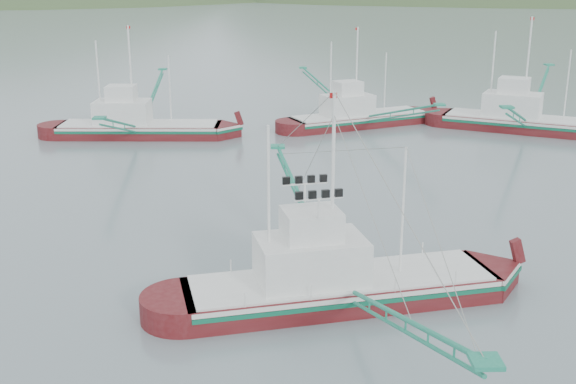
{
  "coord_description": "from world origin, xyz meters",
  "views": [
    {
      "loc": [
        -0.83,
        -32.08,
        14.98
      ],
      "look_at": [
        0.0,
        6.0,
        3.2
      ],
      "focal_mm": 45.0,
      "sensor_mm": 36.0,
      "label": 1
    }
  ],
  "objects_px": {
    "bg_boat_left": "(137,121)",
    "bg_boat_far": "(359,105)",
    "main_boat": "(338,264)",
    "bg_boat_right": "(528,107)"
  },
  "relations": [
    {
      "from": "main_boat",
      "to": "bg_boat_left",
      "type": "xyz_separation_m",
      "value": [
        -15.62,
        35.47,
        -0.43
      ]
    },
    {
      "from": "main_boat",
      "to": "bg_boat_right",
      "type": "height_order",
      "value": "bg_boat_right"
    },
    {
      "from": "main_boat",
      "to": "bg_boat_left",
      "type": "distance_m",
      "value": 38.76
    },
    {
      "from": "main_boat",
      "to": "bg_boat_left",
      "type": "relative_size",
      "value": 0.96
    },
    {
      "from": "bg_boat_far",
      "to": "bg_boat_right",
      "type": "distance_m",
      "value": 16.17
    },
    {
      "from": "main_boat",
      "to": "bg_boat_right",
      "type": "xyz_separation_m",
      "value": [
        21.53,
        37.05,
        0.46
      ]
    },
    {
      "from": "main_boat",
      "to": "bg_boat_far",
      "type": "relative_size",
      "value": 1.06
    },
    {
      "from": "bg_boat_left",
      "to": "bg_boat_right",
      "type": "xyz_separation_m",
      "value": [
        37.15,
        1.58,
        0.89
      ]
    },
    {
      "from": "main_boat",
      "to": "bg_boat_far",
      "type": "xyz_separation_m",
      "value": [
        5.6,
        39.8,
        0.18
      ]
    },
    {
      "from": "bg_boat_left",
      "to": "bg_boat_far",
      "type": "bearing_deg",
      "value": 13.11
    }
  ]
}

